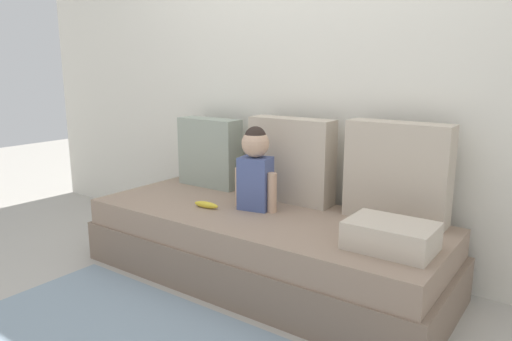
{
  "coord_description": "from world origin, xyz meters",
  "views": [
    {
      "loc": [
        1.53,
        -2.18,
        1.25
      ],
      "look_at": [
        -0.04,
        0.0,
        0.66
      ],
      "focal_mm": 33.28,
      "sensor_mm": 36.0,
      "label": 1
    }
  ],
  "objects_px": {
    "throw_pillow_right": "(397,172)",
    "banana": "(206,205)",
    "folded_blanket": "(391,236)",
    "throw_pillow_left": "(210,152)",
    "toddler": "(255,167)",
    "throw_pillow_center": "(291,160)",
    "couch": "(261,246)"
  },
  "relations": [
    {
      "from": "couch",
      "to": "throw_pillow_left",
      "type": "distance_m",
      "value": 0.88
    },
    {
      "from": "toddler",
      "to": "folded_blanket",
      "type": "height_order",
      "value": "toddler"
    },
    {
      "from": "folded_blanket",
      "to": "couch",
      "type": "bearing_deg",
      "value": 172.58
    },
    {
      "from": "throw_pillow_left",
      "to": "banana",
      "type": "xyz_separation_m",
      "value": [
        0.35,
        -0.44,
        -0.22
      ]
    },
    {
      "from": "folded_blanket",
      "to": "throw_pillow_right",
      "type": "bearing_deg",
      "value": 107.53
    },
    {
      "from": "throw_pillow_left",
      "to": "throw_pillow_right",
      "type": "xyz_separation_m",
      "value": [
        1.36,
        0.0,
        0.03
      ]
    },
    {
      "from": "throw_pillow_left",
      "to": "toddler",
      "type": "bearing_deg",
      "value": -24.67
    },
    {
      "from": "throw_pillow_center",
      "to": "toddler",
      "type": "bearing_deg",
      "value": -106.22
    },
    {
      "from": "toddler",
      "to": "throw_pillow_right",
      "type": "bearing_deg",
      "value": 19.92
    },
    {
      "from": "throw_pillow_right",
      "to": "banana",
      "type": "distance_m",
      "value": 1.13
    },
    {
      "from": "throw_pillow_right",
      "to": "toddler",
      "type": "height_order",
      "value": "throw_pillow_right"
    },
    {
      "from": "throw_pillow_right",
      "to": "folded_blanket",
      "type": "bearing_deg",
      "value": -72.47
    },
    {
      "from": "throw_pillow_center",
      "to": "folded_blanket",
      "type": "relative_size",
      "value": 1.38
    },
    {
      "from": "throw_pillow_right",
      "to": "folded_blanket",
      "type": "height_order",
      "value": "throw_pillow_right"
    },
    {
      "from": "throw_pillow_center",
      "to": "throw_pillow_left",
      "type": "bearing_deg",
      "value": 180.0
    },
    {
      "from": "banana",
      "to": "toddler",
      "type": "bearing_deg",
      "value": 33.23
    },
    {
      "from": "throw_pillow_right",
      "to": "toddler",
      "type": "relative_size",
      "value": 1.13
    },
    {
      "from": "throw_pillow_center",
      "to": "throw_pillow_right",
      "type": "bearing_deg",
      "value": 0.0
    },
    {
      "from": "throw_pillow_right",
      "to": "throw_pillow_center",
      "type": "bearing_deg",
      "value": 180.0
    },
    {
      "from": "couch",
      "to": "banana",
      "type": "bearing_deg",
      "value": -160.91
    },
    {
      "from": "throw_pillow_center",
      "to": "folded_blanket",
      "type": "distance_m",
      "value": 0.94
    },
    {
      "from": "throw_pillow_center",
      "to": "folded_blanket",
      "type": "bearing_deg",
      "value": -27.86
    },
    {
      "from": "toddler",
      "to": "folded_blanket",
      "type": "distance_m",
      "value": 0.93
    },
    {
      "from": "throw_pillow_left",
      "to": "toddler",
      "type": "distance_m",
      "value": 0.66
    },
    {
      "from": "throw_pillow_left",
      "to": "banana",
      "type": "relative_size",
      "value": 2.84
    },
    {
      "from": "throw_pillow_left",
      "to": "throw_pillow_right",
      "type": "distance_m",
      "value": 1.36
    },
    {
      "from": "throw_pillow_left",
      "to": "throw_pillow_center",
      "type": "distance_m",
      "value": 0.68
    },
    {
      "from": "couch",
      "to": "throw_pillow_center",
      "type": "distance_m",
      "value": 0.57
    },
    {
      "from": "toddler",
      "to": "throw_pillow_left",
      "type": "bearing_deg",
      "value": 155.33
    },
    {
      "from": "throw_pillow_left",
      "to": "folded_blanket",
      "type": "height_order",
      "value": "throw_pillow_left"
    },
    {
      "from": "banana",
      "to": "folded_blanket",
      "type": "height_order",
      "value": "folded_blanket"
    },
    {
      "from": "throw_pillow_left",
      "to": "toddler",
      "type": "height_order",
      "value": "toddler"
    }
  ]
}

